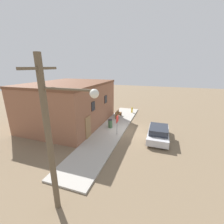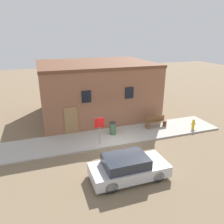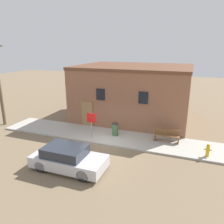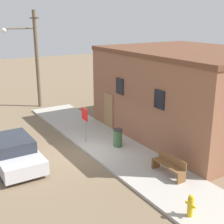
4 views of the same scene
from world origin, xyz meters
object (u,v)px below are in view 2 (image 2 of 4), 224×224
object	(u,v)px
bench	(156,122)
trash_bin	(113,128)
fire_hydrant	(193,124)
stop_sign	(100,126)
parked_car	(128,167)

from	to	relation	value
bench	trash_bin	world-z (taller)	trash_bin
fire_hydrant	stop_sign	xyz separation A→B (m)	(-7.71, -0.05, 0.94)
fire_hydrant	parked_car	size ratio (longest dim) A/B	0.20
bench	trash_bin	bearing A→B (deg)	-176.88
bench	trash_bin	xyz separation A→B (m)	(-3.76, -0.20, 0.04)
bench	parked_car	bearing A→B (deg)	-131.41
trash_bin	fire_hydrant	bearing A→B (deg)	-10.28
fire_hydrant	trash_bin	size ratio (longest dim) A/B	0.86
stop_sign	parked_car	size ratio (longest dim) A/B	0.47
trash_bin	parked_car	distance (m)	5.21
trash_bin	parked_car	xyz separation A→B (m)	(-0.94, -5.12, 0.04)
trash_bin	parked_car	size ratio (longest dim) A/B	0.23
stop_sign	trash_bin	world-z (taller)	stop_sign
parked_car	trash_bin	bearing A→B (deg)	79.64
bench	parked_car	size ratio (longest dim) A/B	0.42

